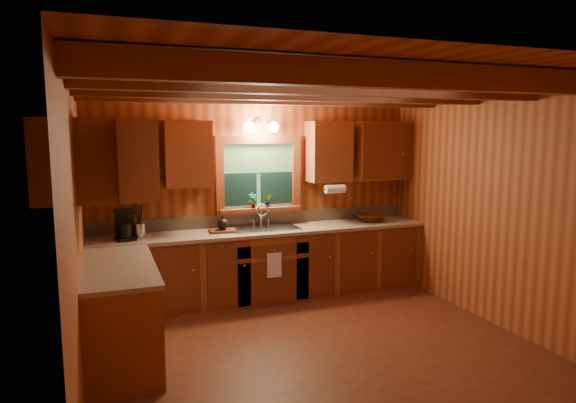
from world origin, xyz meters
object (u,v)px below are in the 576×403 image
Objects in this scene: coffee_maker at (125,224)px; cutting_board at (223,231)px; sink at (265,232)px; wicker_basket at (370,217)px.

cutting_board is at bearing -9.07° from coffee_maker.
cutting_board is (-0.54, -0.01, 0.06)m from sink.
sink is 2.35× the size of coffee_maker.
coffee_maker is 1.13m from cutting_board.
wicker_basket is at bearing 6.90° from cutting_board.
coffee_maker reaches higher than sink.
coffee_maker is at bearing -179.08° from wicker_basket.
sink is 2.61× the size of cutting_board.
coffee_maker is (-1.67, -0.03, 0.22)m from sink.
cutting_board is 2.04m from wicker_basket.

